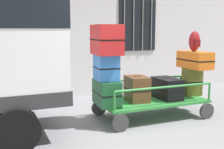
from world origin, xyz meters
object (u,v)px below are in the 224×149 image
at_px(suitcase_left_top, 107,40).
at_px(suitcase_midleft_bottom, 137,89).
at_px(suitcase_left_middle, 106,67).
at_px(suitcase_center_bottom, 167,88).
at_px(suitcase_midright_middle, 195,60).
at_px(suitcase_midright_bottom, 192,82).
at_px(suitcase_left_bottom, 107,93).
at_px(luggage_cart, 152,102).
at_px(backpack, 195,41).

xyz_separation_m(suitcase_left_top, suitcase_midleft_bottom, (0.70, 0.06, -1.03)).
distance_m(suitcase_left_middle, suitcase_center_bottom, 1.50).
bearing_deg(suitcase_left_top, suitcase_midright_middle, -0.28).
distance_m(suitcase_left_top, suitcase_midleft_bottom, 1.25).
relative_size(suitcase_midleft_bottom, suitcase_midright_bottom, 0.96).
relative_size(suitcase_left_bottom, suitcase_left_middle, 1.40).
bearing_deg(suitcase_left_middle, suitcase_left_bottom, -90.00).
xyz_separation_m(luggage_cart, suitcase_left_top, (-1.06, -0.03, 1.35)).
height_order(suitcase_left_bottom, suitcase_center_bottom, suitcase_left_bottom).
bearing_deg(suitcase_center_bottom, suitcase_left_bottom, 179.97).
relative_size(suitcase_left_middle, suitcase_midleft_bottom, 0.91).
bearing_deg(backpack, suitcase_midright_bottom, 65.93).
bearing_deg(suitcase_midleft_bottom, luggage_cart, -4.73).
xyz_separation_m(suitcase_center_bottom, backpack, (0.68, -0.01, 1.00)).
distance_m(suitcase_left_bottom, suitcase_midright_bottom, 2.11).
height_order(luggage_cart, suitcase_left_bottom, suitcase_left_bottom).
xyz_separation_m(luggage_cart, suitcase_midleft_bottom, (-0.35, 0.03, 0.32)).
bearing_deg(suitcase_midright_bottom, suitcase_left_top, -178.62).
bearing_deg(suitcase_left_bottom, suitcase_midleft_bottom, 4.22).
relative_size(suitcase_left_bottom, suitcase_midright_middle, 0.91).
xyz_separation_m(luggage_cart, suitcase_midright_middle, (1.06, -0.04, 0.88)).
relative_size(suitcase_midright_bottom, backpack, 1.43).
distance_m(suitcase_left_top, backpack, 2.09).
xyz_separation_m(suitcase_left_bottom, suitcase_midleft_bottom, (0.70, 0.05, 0.01)).
bearing_deg(suitcase_left_middle, suitcase_midleft_bottom, 3.00).
bearing_deg(suitcase_midright_middle, suitcase_left_middle, 179.18).
relative_size(suitcase_center_bottom, suitcase_midright_bottom, 1.13).
bearing_deg(luggage_cart, suitcase_left_middle, -179.58).
height_order(suitcase_left_middle, suitcase_midleft_bottom, suitcase_left_middle).
distance_m(suitcase_left_bottom, suitcase_midleft_bottom, 0.71).
relative_size(suitcase_left_middle, suitcase_left_top, 0.70).
relative_size(suitcase_left_middle, suitcase_center_bottom, 0.78).
relative_size(suitcase_left_top, backpack, 1.78).
bearing_deg(luggage_cart, suitcase_midright_middle, -2.06).
bearing_deg(suitcase_left_bottom, suitcase_center_bottom, -0.03).
relative_size(suitcase_midright_middle, backpack, 1.91).
xyz_separation_m(suitcase_left_middle, suitcase_midleft_bottom, (0.70, 0.04, -0.49)).
xyz_separation_m(suitcase_midleft_bottom, suitcase_midright_middle, (1.41, -0.07, 0.56)).
xyz_separation_m(suitcase_left_middle, suitcase_midright_middle, (2.11, -0.03, 0.07)).
bearing_deg(suitcase_midleft_bottom, suitcase_midright_bottom, -0.24).
distance_m(luggage_cart, suitcase_midleft_bottom, 0.48).
xyz_separation_m(suitcase_center_bottom, suitcase_midright_middle, (0.70, -0.01, 0.59)).
bearing_deg(suitcase_midright_middle, suitcase_left_top, 179.72).
height_order(suitcase_midleft_bottom, suitcase_midright_middle, suitcase_midright_middle).
bearing_deg(suitcase_left_top, suitcase_left_bottom, 90.00).
height_order(suitcase_center_bottom, backpack, backpack).
height_order(luggage_cart, suitcase_center_bottom, suitcase_center_bottom).
relative_size(suitcase_midright_bottom, suitcase_midright_middle, 0.75).
bearing_deg(suitcase_left_bottom, suitcase_left_middle, 90.00).
bearing_deg(luggage_cart, suitcase_left_top, -178.50).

